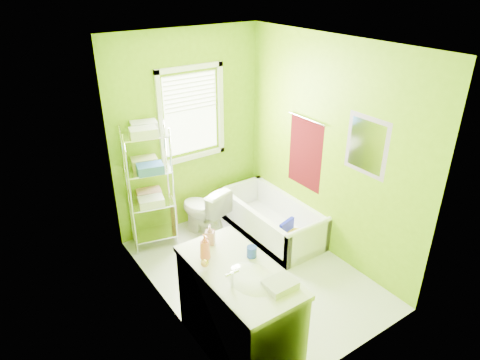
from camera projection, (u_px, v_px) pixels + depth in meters
ground at (253, 273)px, 5.02m from camera, size 2.90×2.90×0.00m
room_envelope at (255, 151)px, 4.32m from camera, size 2.14×2.94×2.62m
window at (191, 109)px, 5.37m from camera, size 0.92×0.05×1.22m
door at (222, 286)px, 3.31m from camera, size 0.09×0.80×2.00m
right_wall_decor at (328, 150)px, 4.94m from camera, size 0.04×1.48×1.17m
bathtub at (273, 224)px, 5.68m from camera, size 0.70×1.50×0.49m
toilet at (204, 210)px, 5.61m from camera, size 0.57×0.77×0.70m
vanity at (239, 308)px, 3.82m from camera, size 0.63×1.22×1.16m
wire_shelf_unit at (150, 175)px, 5.12m from camera, size 0.60×0.49×1.62m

